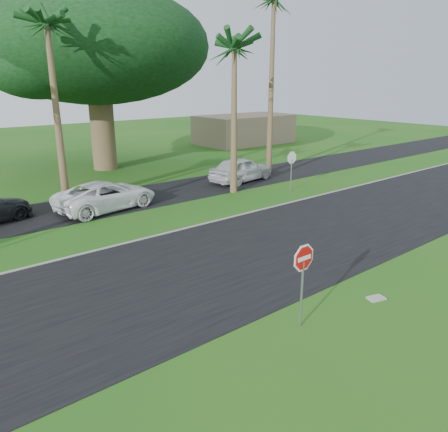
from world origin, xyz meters
name	(u,v)px	position (x,y,z in m)	size (l,w,h in m)	color
ground	(220,293)	(0.00, 0.00, 0.00)	(120.00, 120.00, 0.00)	#195715
road	(186,273)	(0.00, 2.00, 0.01)	(120.00, 8.00, 0.02)	black
parking_strip	(77,209)	(0.00, 12.50, 0.01)	(120.00, 5.00, 0.02)	black
curb	(133,241)	(0.00, 6.05, 0.03)	(120.00, 0.12, 0.06)	gray
stop_sign_near	(303,269)	(0.50, -3.00, 1.77)	(1.05, 0.07, 2.62)	gray
stop_sign_far	(292,163)	(12.00, 8.00, 1.77)	(1.05, 0.07, 2.62)	gray
palm_center	(47,28)	(0.00, 14.00, 9.16)	(5.00, 5.00, 10.50)	brown
palm_right_near	(234,52)	(9.00, 10.00, 8.19)	(5.00, 5.00, 9.50)	brown
palm_right_far	(274,4)	(15.00, 13.00, 11.58)	(5.00, 5.00, 13.00)	brown
canopy_tree	(96,47)	(6.00, 22.00, 8.95)	(16.50, 16.50, 13.12)	brown
building_far	(244,129)	(24.00, 26.00, 1.50)	(10.00, 6.00, 3.00)	gray
car_minivan	(106,196)	(1.25, 11.37, 0.76)	(2.53, 5.48, 1.52)	white
car_pickup	(241,169)	(11.32, 11.94, 0.84)	(1.98, 4.92, 1.68)	silver
utility_slab	(376,298)	(3.62, -3.46, 0.03)	(0.55, 0.35, 0.06)	gray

